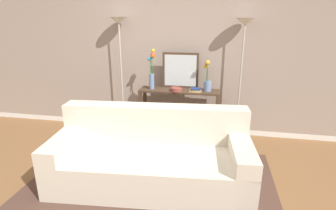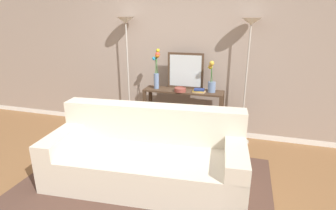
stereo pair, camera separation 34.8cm
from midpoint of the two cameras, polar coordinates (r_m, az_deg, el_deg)
ground_plane at (r=3.25m, az=-11.29°, el=-18.74°), size 16.00×16.00×0.02m
back_wall at (r=4.56m, az=-2.88°, el=13.00°), size 12.00×0.15×3.03m
area_rug at (r=3.32m, az=-7.17°, el=-17.21°), size 2.95×2.14×0.01m
couch at (r=3.29m, az=-6.58°, el=-11.29°), size 2.39×1.17×0.88m
console_table at (r=4.32m, az=0.05°, el=-0.15°), size 1.27×0.33×0.83m
floor_lamp_left at (r=4.52m, az=-12.55°, el=12.67°), size 0.28×0.28×1.94m
floor_lamp_right at (r=4.17m, az=13.49°, el=12.03°), size 0.28×0.28×1.92m
wall_mirror at (r=4.31m, az=0.35°, el=7.38°), size 0.58×0.02×0.57m
vase_tall_flowers at (r=4.26m, az=-5.84°, el=7.43°), size 0.13×0.11×0.64m
vase_short_flowers at (r=4.16m, az=6.05°, el=5.40°), size 0.13×0.13×0.49m
fruit_bowl at (r=4.16m, az=-0.58°, el=3.36°), size 0.18×0.18×0.06m
book_stack at (r=4.13m, az=3.45°, el=3.18°), size 0.20×0.16×0.06m
book_row_under_console at (r=4.58m, az=-4.12°, el=-5.91°), size 0.41×0.18×0.13m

